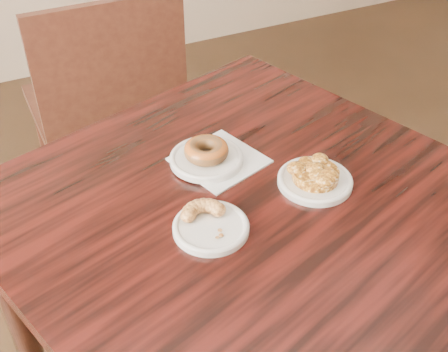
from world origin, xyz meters
name	(u,v)px	position (x,y,z in m)	size (l,w,h in m)	color
cafe_table	(247,320)	(-0.29, 0.28, 0.38)	(0.93, 0.93, 0.75)	black
chair_far	(102,106)	(-0.35, 1.27, 0.45)	(0.51, 0.51, 0.90)	black
napkin	(219,160)	(-0.29, 0.44, 0.75)	(0.17, 0.17, 0.00)	white
plate_donut	(206,159)	(-0.32, 0.44, 0.76)	(0.16, 0.16, 0.01)	white
plate_cruller	(211,228)	(-0.40, 0.25, 0.76)	(0.14, 0.14, 0.01)	silver
plate_fritter	(315,181)	(-0.15, 0.28, 0.76)	(0.15, 0.15, 0.01)	silver
glazed_donut	(206,150)	(-0.32, 0.44, 0.78)	(0.10, 0.10, 0.03)	#8E4C14
apple_fritter	(316,173)	(-0.15, 0.28, 0.78)	(0.13, 0.13, 0.03)	#442007
cruller_fragment	(211,220)	(-0.40, 0.25, 0.78)	(0.10, 0.10, 0.03)	#5C2F12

